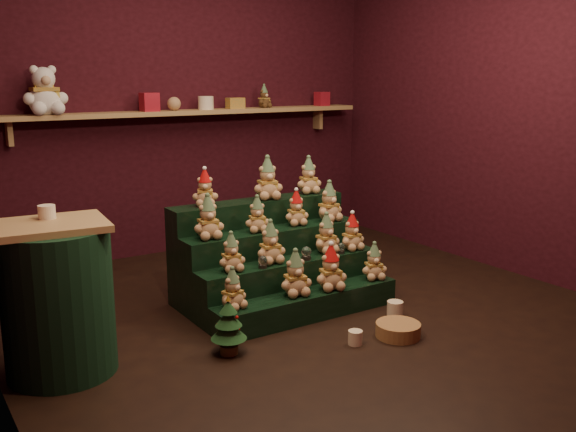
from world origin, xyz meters
TOP-DOWN VIEW (x-y plane):
  - ground at (0.00, 0.00)m, footprint 4.00×4.00m
  - back_wall at (0.00, 2.05)m, footprint 4.00×0.10m
  - right_wall at (2.05, 0.00)m, footprint 0.10×4.00m
  - back_shelf at (0.00, 1.87)m, footprint 3.60×0.26m
  - riser_tier_front at (-0.05, -0.12)m, footprint 1.40×0.22m
  - riser_tier_midfront at (-0.05, 0.10)m, footprint 1.40×0.22m
  - riser_tier_midback at (-0.05, 0.32)m, footprint 1.40×0.22m
  - riser_tier_back at (-0.05, 0.54)m, footprint 1.40×0.22m
  - teddy_0 at (-0.62, -0.10)m, footprint 0.23×0.22m
  - teddy_1 at (-0.14, -0.11)m, footprint 0.25×0.23m
  - teddy_2 at (0.13, -0.14)m, footprint 0.26×0.24m
  - teddy_3 at (0.53, -0.13)m, footprint 0.23×0.22m
  - teddy_4 at (-0.51, 0.10)m, footprint 0.20×0.18m
  - teddy_5 at (-0.20, 0.12)m, footprint 0.22×0.21m
  - teddy_6 at (0.28, 0.12)m, footprint 0.21×0.19m
  - teddy_7 at (0.49, 0.08)m, footprint 0.19×0.18m
  - teddy_8 at (-0.57, 0.32)m, footprint 0.23×0.21m
  - teddy_9 at (-0.19, 0.31)m, footprint 0.22×0.21m
  - teddy_10 at (0.16, 0.33)m, footprint 0.21×0.19m
  - teddy_11 at (0.45, 0.31)m, footprint 0.24×0.22m
  - teddy_12 at (-0.48, 0.55)m, footprint 0.24×0.23m
  - teddy_13 at (0.03, 0.52)m, footprint 0.26×0.24m
  - teddy_14 at (0.42, 0.56)m, footprint 0.23×0.22m
  - snow_globe_a at (-0.31, 0.04)m, footprint 0.06×0.06m
  - snow_globe_b at (0.05, 0.04)m, footprint 0.07×0.07m
  - snow_globe_c at (0.36, 0.04)m, footprint 0.06×0.06m
  - side_table at (-1.66, -0.03)m, footprint 0.60×0.60m
  - table_ornament at (-1.66, 0.07)m, footprint 0.09×0.09m
  - mini_christmas_tree at (-0.77, -0.34)m, footprint 0.22×0.22m
  - mug_left at (-0.05, -0.65)m, footprint 0.09×0.09m
  - mug_right at (0.47, -0.43)m, footprint 0.11×0.11m
  - wicker_basket at (0.25, -0.70)m, footprint 0.33×0.33m
  - white_bear at (-1.23, 1.84)m, footprint 0.35×0.31m
  - brown_bear at (0.79, 1.84)m, footprint 0.18×0.17m
  - gift_tin_red_a at (-0.36, 1.85)m, footprint 0.14×0.14m
  - gift_tin_cream at (0.18, 1.85)m, footprint 0.14×0.14m
  - gift_tin_red_b at (1.48, 1.85)m, footprint 0.12×0.12m
  - shelf_plush_ball at (-0.13, 1.85)m, footprint 0.12×0.12m
  - scarf_gift_box at (0.48, 1.85)m, footprint 0.16×0.10m

SIDE VIEW (x-z plane):
  - ground at x=0.00m, z-range 0.00..0.00m
  - wicker_basket at x=0.25m, z-range 0.00..0.09m
  - mug_left at x=-0.05m, z-range 0.00..0.09m
  - mug_right at x=0.47m, z-range 0.00..0.11m
  - riser_tier_front at x=-0.05m, z-range 0.00..0.18m
  - mini_christmas_tree at x=-0.77m, z-range -0.01..0.36m
  - riser_tier_midfront at x=-0.05m, z-range 0.00..0.36m
  - riser_tier_midback at x=-0.05m, z-range 0.00..0.54m
  - teddy_0 at x=-0.62m, z-range 0.18..0.44m
  - teddy_3 at x=0.53m, z-range 0.18..0.44m
  - teddy_1 at x=-0.14m, z-range 0.18..0.49m
  - teddy_2 at x=0.13m, z-range 0.18..0.49m
  - riser_tier_back at x=-0.05m, z-range 0.00..0.72m
  - snow_globe_c at x=0.36m, z-range 0.36..0.44m
  - snow_globe_a at x=-0.31m, z-range 0.36..0.45m
  - snow_globe_b at x=0.05m, z-range 0.36..0.46m
  - side_table at x=-1.66m, z-range 0.00..0.86m
  - teddy_4 at x=-0.51m, z-range 0.36..0.62m
  - teddy_7 at x=0.49m, z-range 0.36..0.63m
  - teddy_6 at x=0.28m, z-range 0.36..0.65m
  - teddy_5 at x=-0.20m, z-range 0.36..0.65m
  - teddy_9 at x=-0.19m, z-range 0.54..0.79m
  - teddy_10 at x=0.16m, z-range 0.54..0.80m
  - teddy_8 at x=-0.57m, z-range 0.54..0.84m
  - teddy_11 at x=0.45m, z-range 0.54..0.84m
  - teddy_12 at x=-0.48m, z-range 0.72..0.98m
  - teddy_14 at x=0.42m, z-range 0.72..1.00m
  - teddy_13 at x=0.03m, z-range 0.72..1.03m
  - table_ornament at x=-1.66m, z-range 0.86..0.94m
  - back_shelf at x=0.00m, z-range 1.17..1.41m
  - scarf_gift_box at x=0.48m, z-range 1.32..1.42m
  - gift_tin_cream at x=0.18m, z-range 1.32..1.44m
  - shelf_plush_ball at x=-0.13m, z-range 1.32..1.44m
  - gift_tin_red_b at x=1.48m, z-range 1.32..1.46m
  - back_wall at x=0.00m, z-range 0.00..2.80m
  - right_wall at x=2.05m, z-range 0.00..2.80m
  - gift_tin_red_a at x=-0.36m, z-range 1.32..1.48m
  - brown_bear at x=0.79m, z-range 1.32..1.53m
  - white_bear at x=-1.23m, z-range 1.32..1.80m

